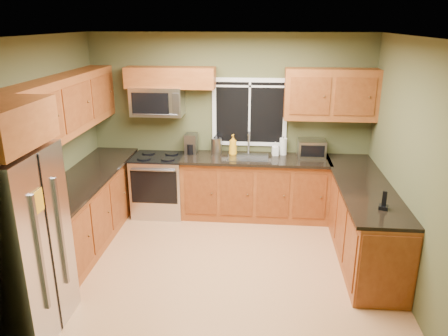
% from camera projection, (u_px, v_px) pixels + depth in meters
% --- Properties ---
extents(floor, '(4.20, 4.20, 0.00)m').
position_uv_depth(floor, '(217.00, 266.00, 5.36)').
color(floor, tan).
rests_on(floor, ground).
extents(ceiling, '(4.20, 4.20, 0.00)m').
position_uv_depth(ceiling, '(216.00, 36.00, 4.49)').
color(ceiling, white).
rests_on(ceiling, back_wall).
extents(back_wall, '(4.20, 0.00, 4.20)m').
position_uv_depth(back_wall, '(230.00, 125.00, 6.62)').
color(back_wall, '#494C2C').
rests_on(back_wall, ground).
extents(front_wall, '(4.20, 0.00, 4.20)m').
position_uv_depth(front_wall, '(191.00, 235.00, 3.23)').
color(front_wall, '#494C2C').
rests_on(front_wall, ground).
extents(left_wall, '(0.00, 3.60, 3.60)m').
position_uv_depth(left_wall, '(39.00, 156.00, 5.11)').
color(left_wall, '#494C2C').
rests_on(left_wall, ground).
extents(right_wall, '(0.00, 3.60, 3.60)m').
position_uv_depth(right_wall, '(409.00, 167.00, 4.74)').
color(right_wall, '#494C2C').
rests_on(right_wall, ground).
extents(window, '(1.12, 0.03, 1.02)m').
position_uv_depth(window, '(249.00, 112.00, 6.51)').
color(window, white).
rests_on(window, back_wall).
extents(base_cabinets_left, '(0.60, 2.65, 0.90)m').
position_uv_depth(base_cabinets_left, '(87.00, 211.00, 5.82)').
color(base_cabinets_left, brown).
rests_on(base_cabinets_left, ground).
extents(countertop_left, '(0.65, 2.65, 0.04)m').
position_uv_depth(countertop_left, '(85.00, 177.00, 5.66)').
color(countertop_left, black).
rests_on(countertop_left, base_cabinets_left).
extents(base_cabinets_back, '(2.17, 0.60, 0.90)m').
position_uv_depth(base_cabinets_back, '(255.00, 188.00, 6.59)').
color(base_cabinets_back, brown).
rests_on(base_cabinets_back, ground).
extents(countertop_back, '(2.17, 0.65, 0.04)m').
position_uv_depth(countertop_back, '(256.00, 159.00, 6.42)').
color(countertop_back, black).
rests_on(countertop_back, base_cabinets_back).
extents(base_cabinets_peninsula, '(0.60, 2.52, 0.90)m').
position_uv_depth(base_cabinets_peninsula, '(362.00, 219.00, 5.57)').
color(base_cabinets_peninsula, brown).
rests_on(base_cabinets_peninsula, ground).
extents(countertop_peninsula, '(0.65, 2.50, 0.04)m').
position_uv_depth(countertop_peninsula, '(363.00, 184.00, 5.42)').
color(countertop_peninsula, black).
rests_on(countertop_peninsula, base_cabinets_peninsula).
extents(upper_cabinets_left, '(0.33, 2.65, 0.72)m').
position_uv_depth(upper_cabinets_left, '(65.00, 106.00, 5.37)').
color(upper_cabinets_left, brown).
rests_on(upper_cabinets_left, left_wall).
extents(upper_cabinets_back_left, '(1.30, 0.33, 0.30)m').
position_uv_depth(upper_cabinets_back_left, '(170.00, 78.00, 6.31)').
color(upper_cabinets_back_left, brown).
rests_on(upper_cabinets_back_left, back_wall).
extents(upper_cabinets_back_right, '(1.30, 0.33, 0.72)m').
position_uv_depth(upper_cabinets_back_right, '(331.00, 94.00, 6.17)').
color(upper_cabinets_back_right, brown).
rests_on(upper_cabinets_back_right, back_wall).
extents(refrigerator, '(0.74, 0.90, 1.80)m').
position_uv_depth(refrigerator, '(13.00, 246.00, 3.99)').
color(refrigerator, '#B7B7BC').
rests_on(refrigerator, ground).
extents(range, '(0.76, 0.69, 0.94)m').
position_uv_depth(range, '(159.00, 185.00, 6.68)').
color(range, '#B7B7BC').
rests_on(range, ground).
extents(microwave, '(0.76, 0.41, 0.42)m').
position_uv_depth(microwave, '(157.00, 101.00, 6.41)').
color(microwave, '#B7B7BC').
rests_on(microwave, back_wall).
extents(sink, '(0.60, 0.42, 0.36)m').
position_uv_depth(sink, '(248.00, 156.00, 6.43)').
color(sink, slate).
rests_on(sink, countertop_back).
extents(toaster_oven, '(0.40, 0.32, 0.25)m').
position_uv_depth(toaster_oven, '(312.00, 148.00, 6.43)').
color(toaster_oven, '#B7B7BC').
rests_on(toaster_oven, countertop_back).
extents(coffee_maker, '(0.18, 0.24, 0.29)m').
position_uv_depth(coffee_maker, '(191.00, 144.00, 6.61)').
color(coffee_maker, slate).
rests_on(coffee_maker, countertop_back).
extents(kettle, '(0.21, 0.21, 0.29)m').
position_uv_depth(kettle, '(216.00, 145.00, 6.58)').
color(kettle, '#B7B7BC').
rests_on(kettle, countertop_back).
extents(paper_towel_roll, '(0.11, 0.11, 0.28)m').
position_uv_depth(paper_towel_roll, '(283.00, 146.00, 6.53)').
color(paper_towel_roll, white).
rests_on(paper_towel_roll, countertop_back).
extents(soap_bottle_a, '(0.15, 0.15, 0.31)m').
position_uv_depth(soap_bottle_a, '(233.00, 145.00, 6.49)').
color(soap_bottle_a, orange).
rests_on(soap_bottle_a, countertop_back).
extents(soap_bottle_b, '(0.10, 0.10, 0.20)m').
position_uv_depth(soap_bottle_b, '(275.00, 149.00, 6.49)').
color(soap_bottle_b, white).
rests_on(soap_bottle_b, countertop_back).
extents(cordless_phone, '(0.12, 0.12, 0.21)m').
position_uv_depth(cordless_phone, '(384.00, 204.00, 4.65)').
color(cordless_phone, black).
rests_on(cordless_phone, countertop_peninsula).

